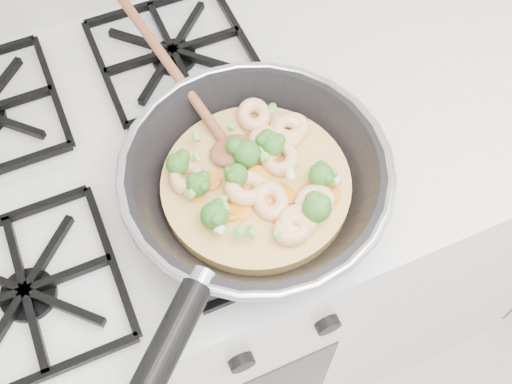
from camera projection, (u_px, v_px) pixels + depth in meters
name	position (u px, v px, depth m)	size (l,w,h in m)	color
stove	(154.00, 282.00, 1.26)	(0.60, 0.60, 0.92)	white
counter_right	(484.00, 154.00, 1.43)	(1.00, 0.60, 0.90)	white
skillet	(255.00, 181.00, 0.79)	(0.44, 0.59, 0.11)	black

